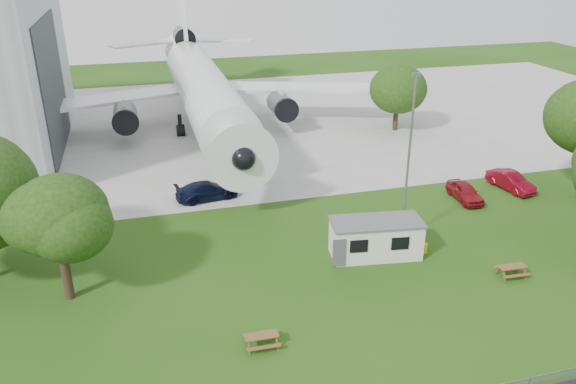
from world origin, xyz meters
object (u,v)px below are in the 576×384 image
object	(u,v)px
picnic_east	(510,276)
picnic_west	(262,346)
airliner	(202,85)
site_cabin	(376,238)

from	to	relation	value
picnic_east	picnic_west	bearing A→B (deg)	-168.96
picnic_west	airliner	bearing A→B (deg)	88.49
site_cabin	picnic_east	size ratio (longest dim) A/B	3.84
picnic_west	picnic_east	world-z (taller)	same
airliner	picnic_east	bearing A→B (deg)	-67.46
picnic_west	site_cabin	bearing A→B (deg)	38.80
picnic_east	site_cabin	bearing A→B (deg)	149.44
picnic_west	picnic_east	distance (m)	17.21
airliner	picnic_west	bearing A→B (deg)	-93.18
site_cabin	picnic_west	distance (m)	12.19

